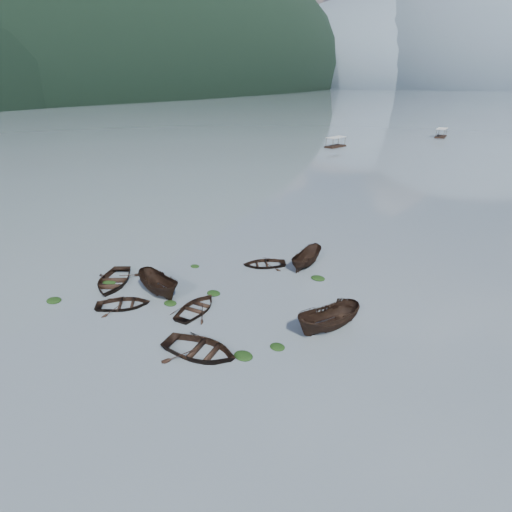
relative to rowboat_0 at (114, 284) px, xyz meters
The scene contains 22 objects.
ground_plane 10.38m from the rowboat_0, 28.15° to the right, with size 2400.00×2400.00×0.00m, color slate.
left_ridge_far 530.82m from the rowboat_0, 152.50° to the left, with size 560.00×1400.00×380.00m, color black.
haze_mtn_a 929.59m from the rowboat_0, 105.66° to the left, with size 520.00×520.00×280.00m, color #475666.
haze_mtn_b 896.54m from the rowboat_0, 93.25° to the left, with size 520.00×520.00×340.00m, color #475666.
rowboat_0 is the anchor object (origin of this frame).
rowboat_1 3.97m from the rowboat_0, 29.37° to the right, with size 2.76×3.86×0.80m, color black.
rowboat_2 4.36m from the rowboat_0, 11.89° to the left, with size 1.81×4.82×1.86m, color black.
rowboat_3 8.33m from the rowboat_0, ahead, with size 2.84×3.98×0.83m, color black.
rowboat_4 12.10m from the rowboat_0, 15.26° to the right, with size 3.44×4.82×1.00m, color black.
rowboat_5 17.54m from the rowboat_0, 10.77° to the left, with size 1.87×4.98×1.92m, color black.
rowboat_7 12.74m from the rowboat_0, 48.28° to the left, with size 2.71×3.80×0.79m, color black.
rowboat_8 16.34m from the rowboat_0, 44.67° to the left, with size 1.64×4.37×1.69m, color black.
weed_clump_0 4.48m from the rowboat_0, 110.18° to the right, with size 1.18×0.97×0.26m, color black.
weed_clump_1 8.42m from the rowboat_0, 21.34° to the left, with size 1.10×0.88×0.24m, color black.
weed_clump_2 6.06m from the rowboat_0, ahead, with size 1.02×0.82×0.22m, color black.
weed_clump_3 15.32m from the rowboat_0, ahead, with size 0.97×0.82×0.21m, color black.
weed_clump_4 14.19m from the rowboat_0, ahead, with size 1.20×0.95×0.25m, color black.
weed_clump_5 0.45m from the rowboat_0, behind, with size 1.19×0.96×0.25m, color black.
weed_clump_6 6.96m from the rowboat_0, 60.66° to the left, with size 0.84×0.70×0.18m, color black.
weed_clump_7 16.70m from the rowboat_0, 35.49° to the left, with size 1.19×0.95×0.26m, color black.
pontoon_left 77.47m from the rowboat_0, 98.90° to the left, with size 2.44×5.86×2.25m, color black, non-canonical shape.
pontoon_centre 109.66m from the rowboat_0, 86.59° to the left, with size 2.52×6.04×2.31m, color black, non-canonical shape.
Camera 1 is at (15.88, -13.03, 15.18)m, focal length 28.00 mm.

